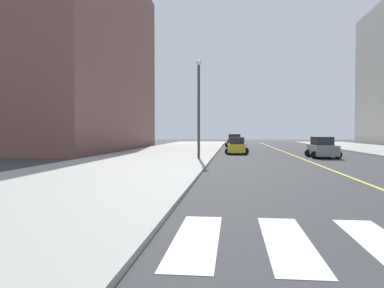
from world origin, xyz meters
The scene contains 8 objects.
sidewalk_kerb_west centered at (-12.20, 20.00, 0.07)m, with size 10.00×120.00×0.15m, color #9E9B93.
lane_divider_paint centered at (0.00, 40.00, 0.01)m, with size 0.16×80.00×0.01m, color yellow.
low_rise_brick_west centered at (-26.38, 42.50, 11.44)m, with size 16.00×32.00×22.89m, color brown.
car_red_nearest centered at (-5.38, 52.13, 0.88)m, with size 2.71×4.25×1.87m.
car_gray_second centered at (1.89, 29.53, 0.83)m, with size 2.50×3.98×1.77m.
car_yellow_third centered at (-5.18, 34.54, 0.78)m, with size 2.41×3.77×1.66m.
car_green_fourth centered at (-5.14, 59.81, 0.86)m, with size 2.70×4.20×1.84m.
street_lamp centered at (-8.21, 25.78, 4.59)m, with size 0.44×0.44×7.54m.
Camera 1 is at (-5.57, -3.66, 2.15)m, focal length 36.02 mm.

